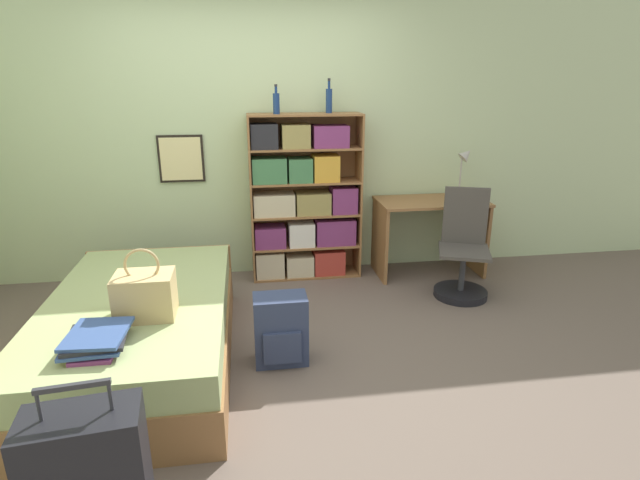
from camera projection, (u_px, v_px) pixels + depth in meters
The scene contains 12 objects.
ground_plane at pixel (262, 354), 3.46m from camera, with size 14.00×14.00×0.00m, color #66564C.
wall_back at pixel (249, 138), 4.57m from camera, with size 10.00×0.09×2.60m.
bed at pixel (141, 330), 3.30m from camera, with size 1.15×1.98×0.48m.
handbag at pixel (145, 295), 2.92m from camera, with size 0.34×0.25×0.42m.
book_stack_on_bed at pixel (96, 340), 2.60m from camera, with size 0.33×0.37×0.09m.
bookcase at pixel (303, 203), 4.63m from camera, with size 1.02×0.30×1.53m.
bottle_green at pixel (276, 103), 4.28m from camera, with size 0.06×0.06×0.25m.
bottle_brown at pixel (329, 100), 4.40m from camera, with size 0.06×0.06×0.29m.
desk at pixel (430, 224), 4.76m from camera, with size 1.01×0.54×0.73m.
desk_lamp at pixel (465, 163), 4.70m from camera, with size 0.18×0.14×0.49m.
desk_chair at pixel (462, 262), 4.34m from camera, with size 0.54×0.54×0.93m.
backpack at pixel (281, 330), 3.31m from camera, with size 0.35×0.25×0.48m.
Camera 1 is at (-0.05, -3.07, 1.84)m, focal length 28.00 mm.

